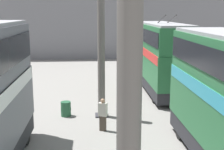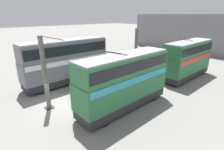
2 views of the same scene
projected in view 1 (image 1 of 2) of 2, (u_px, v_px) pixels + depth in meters
The scene contains 5 objects.
depot_back_wall at pixel (95, 25), 38.25m from camera, with size 0.50×36.00×8.40m.
support_column_far at pixel (101, 60), 17.16m from camera, with size 0.73×0.73×6.70m.
bus_left_far at pixel (162, 53), 22.79m from camera, with size 9.08×2.54×5.65m.
person_aisle_midway at pixel (103, 114), 15.44m from camera, with size 0.40×0.48×1.66m.
oil_drum at pixel (66, 109), 17.70m from camera, with size 0.60×0.60×0.84m.
Camera 1 is at (-5.48, 0.61, 5.86)m, focal length 50.00 mm.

